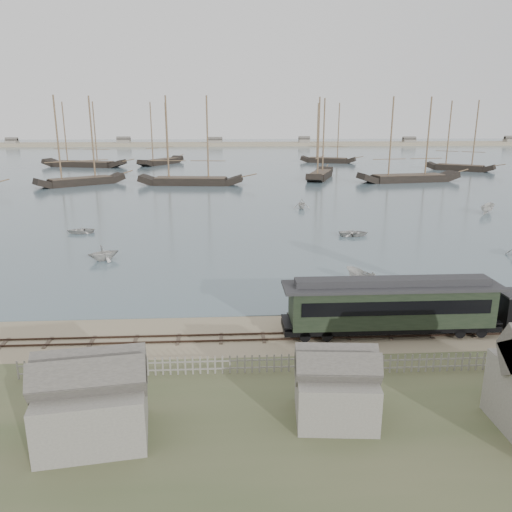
{
  "coord_description": "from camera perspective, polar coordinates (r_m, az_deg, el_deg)",
  "views": [
    {
      "loc": [
        -3.38,
        -34.45,
        15.07
      ],
      "look_at": [
        -1.0,
        7.11,
        3.5
      ],
      "focal_mm": 35.0,
      "sensor_mm": 36.0,
      "label": 1
    }
  ],
  "objects": [
    {
      "name": "ground",
      "position": [
        37.76,
        2.16,
        -8.0
      ],
      "size": [
        600.0,
        600.0,
        0.0
      ],
      "primitive_type": "plane",
      "color": "tan",
      "rests_on": "ground"
    },
    {
      "name": "harbor_water",
      "position": [
        205.03,
        -2.37,
        11.31
      ],
      "size": [
        600.0,
        336.0,
        0.06
      ],
      "primitive_type": "cube",
      "color": "slate",
      "rests_on": "ground"
    },
    {
      "name": "rail_track",
      "position": [
        35.92,
        2.46,
        -9.22
      ],
      "size": [
        120.0,
        1.8,
        0.16
      ],
      "color": "#33241C",
      "rests_on": "ground"
    },
    {
      "name": "picket_fence_west",
      "position": [
        31.47,
        -8.79,
        -13.28
      ],
      "size": [
        19.0,
        0.1,
        1.2
      ],
      "primitive_type": null,
      "color": "slate",
      "rests_on": "ground"
    },
    {
      "name": "picket_fence_east",
      "position": [
        34.72,
        24.91,
        -11.75
      ],
      "size": [
        15.0,
        0.1,
        1.2
      ],
      "primitive_type": null,
      "color": "slate",
      "rests_on": "ground"
    },
    {
      "name": "shed_left",
      "position": [
        27.04,
        -17.86,
        -19.19
      ],
      "size": [
        5.0,
        4.0,
        4.1
      ],
      "primitive_type": null,
      "color": "slate",
      "rests_on": "ground"
    },
    {
      "name": "shed_mid",
      "position": [
        27.57,
        8.97,
        -17.81
      ],
      "size": [
        4.0,
        3.5,
        3.6
      ],
      "primitive_type": null,
      "color": "slate",
      "rests_on": "ground"
    },
    {
      "name": "far_spit",
      "position": [
        284.87,
        -2.65,
        12.48
      ],
      "size": [
        500.0,
        20.0,
        1.8
      ],
      "primitive_type": "cube",
      "color": "tan",
      "rests_on": "ground"
    },
    {
      "name": "passenger_coach",
      "position": [
        36.68,
        15.14,
        -5.35
      ],
      "size": [
        15.32,
        2.95,
        3.72
      ],
      "color": "black",
      "rests_on": "ground"
    },
    {
      "name": "beached_dinghy",
      "position": [
        38.58,
        6.53,
        -6.91
      ],
      "size": [
        3.1,
        4.15,
        0.82
      ],
      "primitive_type": "imported",
      "rotation": [
        0.0,
        0.0,
        1.5
      ],
      "color": "beige",
      "rests_on": "ground"
    },
    {
      "name": "rowboat_1",
      "position": [
        56.62,
        -17.05,
        0.37
      ],
      "size": [
        4.07,
        4.25,
        1.73
      ],
      "primitive_type": "imported",
      "rotation": [
        0.0,
        0.0,
        2.07
      ],
      "color": "beige",
      "rests_on": "harbor_water"
    },
    {
      "name": "rowboat_2",
      "position": [
        47.74,
        11.85,
        -2.3
      ],
      "size": [
        3.59,
        2.96,
        1.33
      ],
      "primitive_type": "imported",
      "rotation": [
        0.0,
        0.0,
        3.72
      ],
      "color": "beige",
      "rests_on": "harbor_water"
    },
    {
      "name": "rowboat_3",
      "position": [
        66.85,
        11.1,
        2.61
      ],
      "size": [
        2.84,
        3.89,
        0.79
      ],
      "primitive_type": "imported",
      "rotation": [
        0.0,
        0.0,
        1.54
      ],
      "color": "beige",
      "rests_on": "harbor_water"
    },
    {
      "name": "rowboat_5",
      "position": [
        89.46,
        24.91,
        4.94
      ],
      "size": [
        4.01,
        3.93,
        1.58
      ],
      "primitive_type": "imported",
      "rotation": [
        0.0,
        0.0,
        2.38
      ],
      "color": "beige",
      "rests_on": "harbor_water"
    },
    {
      "name": "rowboat_6",
      "position": [
        71.2,
        -19.42,
        2.77
      ],
      "size": [
        2.79,
        3.74,
        0.74
      ],
      "primitive_type": "imported",
      "rotation": [
        0.0,
        0.0,
        4.78
      ],
      "color": "beige",
      "rests_on": "harbor_water"
    },
    {
      "name": "rowboat_7",
      "position": [
        85.86,
        5.24,
        5.97
      ],
      "size": [
        3.6,
        3.23,
        1.69
      ],
      "primitive_type": "imported",
      "rotation": [
        0.0,
        0.0,
        6.13
      ],
      "color": "beige",
      "rests_on": "harbor_water"
    },
    {
      "name": "schooner_1",
      "position": [
        122.34,
        -19.77,
        12.3
      ],
      "size": [
        19.16,
        15.58,
        20.0
      ],
      "primitive_type": null,
      "rotation": [
        0.0,
        0.0,
        0.62
      ],
      "color": "black",
      "rests_on": "harbor_water"
    },
    {
      "name": "schooner_2",
      "position": [
        116.88,
        -7.62,
        12.94
      ],
      "size": [
        24.33,
        8.0,
        20.0
      ],
      "primitive_type": null,
      "rotation": [
        0.0,
        0.0,
        -0.11
      ],
      "color": "black",
      "rests_on": "harbor_water"
    },
    {
      "name": "schooner_3",
      "position": [
        129.11,
        7.48,
        13.18
      ],
      "size": [
        10.95,
        20.02,
        20.0
      ],
      "primitive_type": null,
      "rotation": [
        0.0,
        0.0,
        1.22
      ],
      "color": "black",
      "rests_on": "harbor_water"
    },
    {
      "name": "schooner_4",
      "position": [
        127.19,
        17.34,
        12.59
      ],
      "size": [
        25.75,
        9.69,
        20.0
      ],
      "primitive_type": null,
      "rotation": [
        0.0,
        0.0,
        0.16
      ],
      "color": "black",
      "rests_on": "harbor_water"
    },
    {
      "name": "schooner_5",
      "position": [
        159.74,
        22.59,
        12.58
      ],
      "size": [
        17.69,
        15.03,
        20.0
      ],
      "primitive_type": null,
      "rotation": [
        0.0,
        0.0,
        -0.66
      ],
      "color": "black",
      "rests_on": "harbor_water"
    },
    {
      "name": "schooner_6",
      "position": [
        169.05,
        -19.33,
        12.99
      ],
      "size": [
        27.61,
        13.02,
        20.0
      ],
      "primitive_type": null,
      "rotation": [
        0.0,
        0.0,
        -0.26
      ],
      "color": "black",
      "rests_on": "harbor_water"
    },
    {
      "name": "schooner_7",
      "position": [
        171.47,
        -10.93,
        13.58
      ],
      "size": [
        14.25,
        20.7,
        20.0
      ],
      "primitive_type": null,
      "rotation": [
        0.0,
        0.0,
        1.07
      ],
      "color": "black",
      "rests_on": "harbor_water"
    },
    {
      "name": "schooner_8",
      "position": [
        176.26,
        8.33,
        13.74
      ],
      "size": [
        18.96,
        11.3,
        20.0
      ],
      "primitive_type": null,
      "rotation": [
        0.0,
        0.0,
        -0.4
      ],
      "color": "black",
      "rests_on": "harbor_water"
    }
  ]
}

